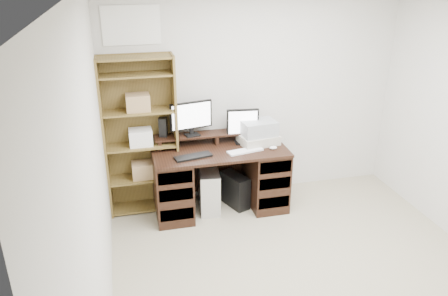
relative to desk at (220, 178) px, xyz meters
name	(u,v)px	position (x,y,z in m)	size (l,w,h in m)	color
room	(331,164)	(0.50, -1.64, 0.86)	(3.54, 4.04, 2.54)	tan
desk	(220,178)	(0.00, 0.00, 0.00)	(1.50, 0.70, 0.75)	black
riser_shelf	(215,135)	(0.00, 0.21, 0.45)	(1.40, 0.22, 0.12)	black
monitor_wide	(191,117)	(-0.28, 0.20, 0.70)	(0.49, 0.16, 0.39)	black
monitor_small	(243,125)	(0.30, 0.13, 0.58)	(0.37, 0.15, 0.40)	black
speaker	(163,127)	(-0.59, 0.24, 0.59)	(0.09, 0.09, 0.22)	black
keyboard_black	(193,157)	(-0.33, -0.16, 0.37)	(0.40, 0.13, 0.02)	black
keyboard_white	(245,151)	(0.26, -0.14, 0.37)	(0.40, 0.12, 0.02)	white
mouse	(273,148)	(0.58, -0.14, 0.38)	(0.09, 0.06, 0.03)	white
printer	(258,139)	(0.47, 0.06, 0.41)	(0.43, 0.32, 0.11)	#B4AE9D
basket	(259,128)	(0.47, 0.06, 0.55)	(0.39, 0.28, 0.17)	#9BA0A5
tower_silver	(209,189)	(-0.12, 0.02, -0.14)	(0.22, 0.50, 0.50)	silver
tower_black	(235,190)	(0.19, 0.02, -0.19)	(0.30, 0.43, 0.39)	black
bookshelf	(140,135)	(-0.85, 0.21, 0.53)	(0.80, 0.30, 1.80)	brown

